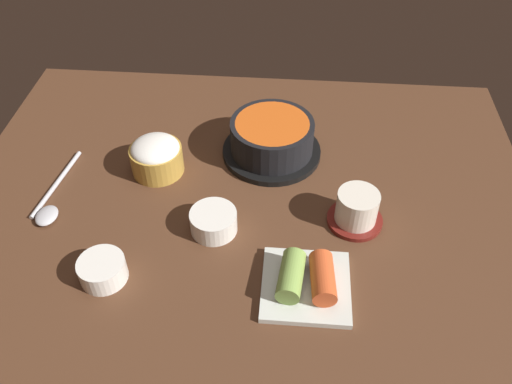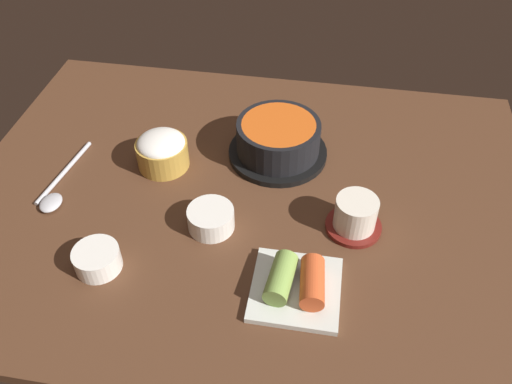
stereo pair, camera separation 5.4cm
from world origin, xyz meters
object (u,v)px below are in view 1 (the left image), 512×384
(tea_cup_with_saucer, at_px, (357,209))
(spoon, at_px, (51,203))
(side_bowl_near, at_px, (102,269))
(rice_bowl, at_px, (156,156))
(stone_pot, at_px, (272,139))
(kimchi_plate, at_px, (306,281))
(banchan_cup_center, at_px, (214,221))

(tea_cup_with_saucer, distance_m, spoon, 0.51)
(tea_cup_with_saucer, relative_size, side_bowl_near, 1.29)
(tea_cup_with_saucer, bearing_deg, rice_bowl, 164.11)
(spoon, bearing_deg, stone_pot, 24.70)
(rice_bowl, distance_m, kimchi_plate, 0.36)
(kimchi_plate, relative_size, spoon, 0.67)
(kimchi_plate, bearing_deg, rice_bowl, 138.61)
(rice_bowl, bearing_deg, spoon, -147.12)
(rice_bowl, bearing_deg, side_bowl_near, -96.80)
(stone_pot, xyz_separation_m, spoon, (-0.37, -0.17, -0.03))
(banchan_cup_center, relative_size, spoon, 0.39)
(stone_pot, height_order, rice_bowl, stone_pot)
(tea_cup_with_saucer, relative_size, spoon, 0.47)
(rice_bowl, distance_m, side_bowl_near, 0.25)
(rice_bowl, height_order, spoon, rice_bowl)
(rice_bowl, distance_m, tea_cup_with_saucer, 0.37)
(kimchi_plate, xyz_separation_m, spoon, (-0.44, 0.13, -0.01))
(stone_pot, height_order, kimchi_plate, stone_pot)
(banchan_cup_center, bearing_deg, rice_bowl, 131.82)
(banchan_cup_center, distance_m, side_bowl_near, 0.19)
(stone_pot, relative_size, spoon, 0.95)
(rice_bowl, bearing_deg, kimchi_plate, -41.39)
(tea_cup_with_saucer, distance_m, side_bowl_near, 0.41)
(tea_cup_with_saucer, xyz_separation_m, side_bowl_near, (-0.38, -0.14, -0.01))
(tea_cup_with_saucer, xyz_separation_m, kimchi_plate, (-0.08, -0.14, -0.01))
(stone_pot, relative_size, side_bowl_near, 2.61)
(kimchi_plate, height_order, spoon, kimchi_plate)
(kimchi_plate, bearing_deg, spoon, 162.82)
(rice_bowl, relative_size, banchan_cup_center, 1.23)
(kimchi_plate, bearing_deg, banchan_cup_center, 145.35)
(tea_cup_with_saucer, bearing_deg, banchan_cup_center, -171.12)
(banchan_cup_center, bearing_deg, side_bowl_near, -144.15)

